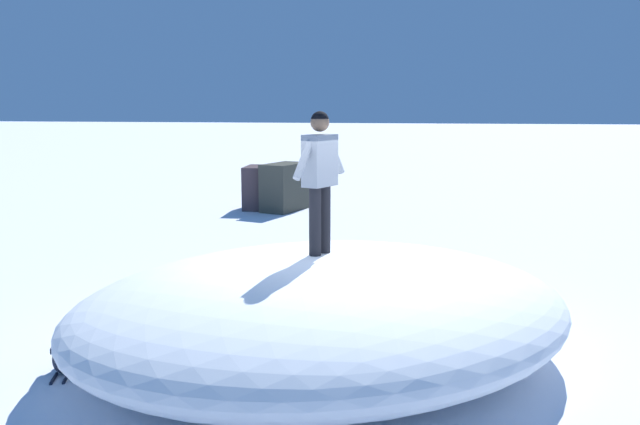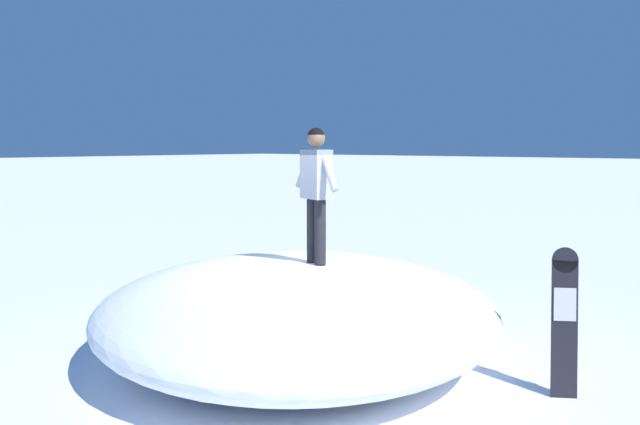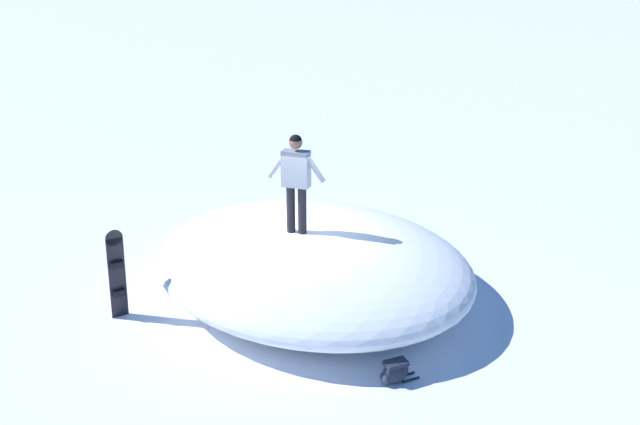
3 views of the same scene
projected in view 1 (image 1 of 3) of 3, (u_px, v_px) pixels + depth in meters
ground at (334, 348)px, 7.65m from camera, size 240.00×240.00×0.00m
snow_mound at (325, 308)px, 7.29m from camera, size 7.63×7.54×1.17m
snowboarder_standing at (320, 170)px, 7.28m from camera, size 0.44×0.96×1.66m
snowboard_primary_upright at (318, 235)px, 10.37m from camera, size 0.30×0.33×1.56m
backpack_near at (64, 357)px, 6.93m from camera, size 0.38×0.59×0.33m
rock_outcrop at (275, 187)px, 18.07m from camera, size 1.84×1.74×1.34m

